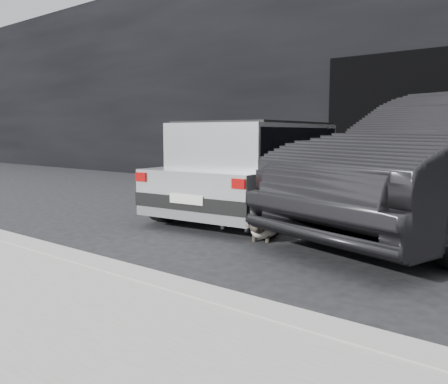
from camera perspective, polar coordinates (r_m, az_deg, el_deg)
The scene contains 6 objects.
ground at distance 6.02m, azimuth 3.82°, elevation -3.84°, with size 80.00×80.00×0.00m, color black.
garage_opening at distance 9.15m, azimuth 23.98°, elevation 7.50°, with size 4.00×0.10×2.60m, color black.
curb at distance 3.45m, azimuth -7.74°, elevation -11.22°, with size 18.00×0.25×0.12m, color gray.
silver_hatchback at distance 6.63m, azimuth 4.37°, elevation 3.31°, with size 1.98×3.62×1.29m.
cat_siamese at distance 5.11m, azimuth 4.80°, elevation -4.26°, with size 0.47×0.81×0.30m.
cat_white at distance 5.61m, azimuth 1.99°, elevation -2.62°, with size 0.85×0.34×0.40m.
Camera 1 is at (3.39, -4.84, 1.14)m, focal length 38.00 mm.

